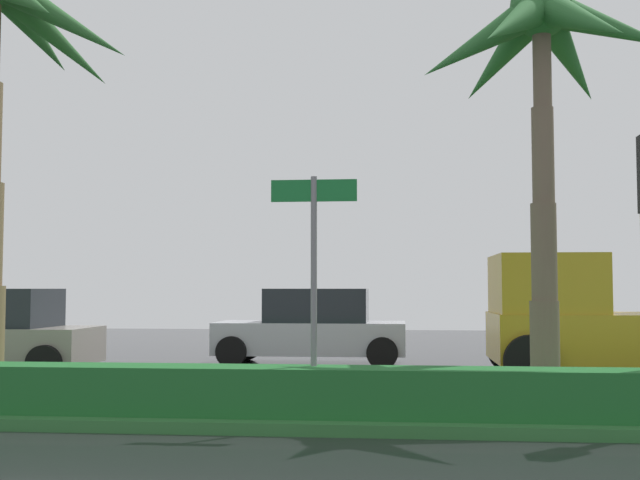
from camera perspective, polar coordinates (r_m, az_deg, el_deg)
ground_plane at (r=12.47m, az=-1.91°, el=-11.68°), size 90.00×42.00×0.10m
median_strip at (r=11.47m, az=-2.59°, el=-11.77°), size 85.50×4.00×0.15m
median_hedge at (r=10.05m, az=-3.75°, el=-10.78°), size 76.50×0.70×0.60m
palm_tree_centre_left at (r=12.24m, az=15.68°, el=12.45°), size 3.80×3.45×6.14m
street_name_sign at (r=10.03m, az=-0.45°, el=-1.48°), size 1.10×0.08×3.00m
car_in_traffic_second at (r=18.22m, az=-0.52°, el=-6.34°), size 4.30×2.02×1.72m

